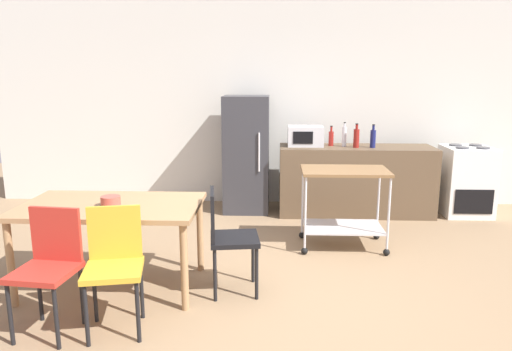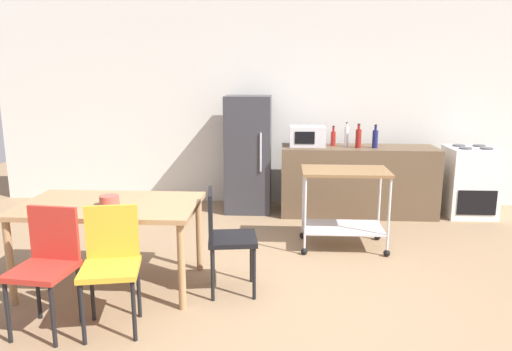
{
  "view_description": "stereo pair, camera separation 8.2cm",
  "coord_description": "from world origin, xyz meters",
  "views": [
    {
      "loc": [
        -0.16,
        -3.6,
        1.82
      ],
      "look_at": [
        -0.36,
        1.2,
        0.8
      ],
      "focal_mm": 33.42,
      "sensor_mm": 36.0,
      "label": 1
    },
    {
      "loc": [
        -0.08,
        -3.6,
        1.82
      ],
      "look_at": [
        -0.36,
        1.2,
        0.8
      ],
      "focal_mm": 33.42,
      "sensor_mm": 36.0,
      "label": 2
    }
  ],
  "objects": [
    {
      "name": "kitchen_counter",
      "position": [
        0.9,
        2.6,
        0.45
      ],
      "size": [
        2.0,
        0.64,
        0.9
      ],
      "primitive_type": "cube",
      "color": "brown",
      "rests_on": "ground_plane"
    },
    {
      "name": "chair_black",
      "position": [
        -0.56,
        0.17,
        0.52
      ],
      "size": [
        0.45,
        0.45,
        0.89
      ],
      "rotation": [
        0.0,
        0.0,
        1.71
      ],
      "color": "black",
      "rests_on": "ground_plane"
    },
    {
      "name": "bottle_sparkling_water",
      "position": [
        0.57,
        2.68,
        1.0
      ],
      "size": [
        0.07,
        0.07,
        0.26
      ],
      "color": "maroon",
      "rests_on": "kitchen_counter"
    },
    {
      "name": "back_wall",
      "position": [
        0.0,
        3.2,
        1.45
      ],
      "size": [
        8.4,
        0.12,
        2.9
      ],
      "primitive_type": "cube",
      "color": "silver",
      "rests_on": "ground_plane"
    },
    {
      "name": "fruit_bowl",
      "position": [
        -1.52,
        0.16,
        0.79
      ],
      "size": [
        0.16,
        0.16,
        0.08
      ],
      "primitive_type": "cylinder",
      "color": "#B24C3F",
      "rests_on": "dining_table"
    },
    {
      "name": "microwave",
      "position": [
        0.23,
        2.65,
        1.03
      ],
      "size": [
        0.46,
        0.35,
        0.26
      ],
      "color": "silver",
      "rests_on": "kitchen_counter"
    },
    {
      "name": "dining_table",
      "position": [
        -1.55,
        0.23,
        0.67
      ],
      "size": [
        1.5,
        0.9,
        0.75
      ],
      "color": "#A37A51",
      "rests_on": "ground_plane"
    },
    {
      "name": "bottle_soy_sauce",
      "position": [
        0.73,
        2.62,
        1.03
      ],
      "size": [
        0.06,
        0.06,
        0.32
      ],
      "color": "silver",
      "rests_on": "kitchen_counter"
    },
    {
      "name": "kitchen_cart",
      "position": [
        0.57,
        1.31,
        0.57
      ],
      "size": [
        0.91,
        0.57,
        0.85
      ],
      "color": "brown",
      "rests_on": "ground_plane"
    },
    {
      "name": "bottle_vinegar",
      "position": [
        0.88,
        2.52,
        1.03
      ],
      "size": [
        0.07,
        0.07,
        0.31
      ],
      "color": "maroon",
      "rests_on": "kitchen_counter"
    },
    {
      "name": "refrigerator",
      "position": [
        -0.55,
        2.7,
        0.78
      ],
      "size": [
        0.6,
        0.63,
        1.55
      ],
      "color": "#333338",
      "rests_on": "ground_plane"
    },
    {
      "name": "stove_oven",
      "position": [
        2.35,
        2.62,
        0.45
      ],
      "size": [
        0.6,
        0.61,
        0.92
      ],
      "color": "white",
      "rests_on": "ground_plane"
    },
    {
      "name": "ground_plane",
      "position": [
        0.0,
        0.0,
        0.0
      ],
      "size": [
        12.0,
        12.0,
        0.0
      ],
      "primitive_type": "plane",
      "color": "#8C7051"
    },
    {
      "name": "chair_red",
      "position": [
        -1.76,
        -0.5,
        0.52
      ],
      "size": [
        0.44,
        0.44,
        0.89
      ],
      "rotation": [
        0.0,
        0.0,
        -0.11
      ],
      "color": "#B72D23",
      "rests_on": "ground_plane"
    },
    {
      "name": "chair_mustard",
      "position": [
        -1.31,
        -0.44,
        0.52
      ],
      "size": [
        0.47,
        0.47,
        0.89
      ],
      "rotation": [
        0.0,
        0.0,
        0.2
      ],
      "color": "gold",
      "rests_on": "ground_plane"
    },
    {
      "name": "bottle_wine",
      "position": [
        1.09,
        2.52,
        1.02
      ],
      "size": [
        0.07,
        0.07,
        0.3
      ],
      "color": "navy",
      "rests_on": "kitchen_counter"
    }
  ]
}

